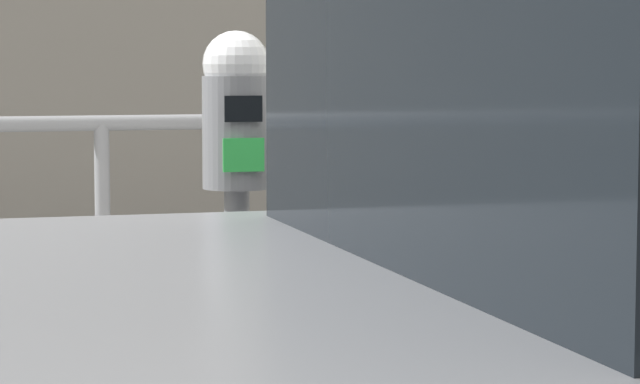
% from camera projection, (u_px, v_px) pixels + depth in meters
% --- Properties ---
extents(parking_meter, '(0.19, 0.20, 1.40)m').
position_uv_depth(parking_meter, '(237.00, 165.00, 3.86)').
color(parking_meter, slate).
rests_on(parking_meter, sidewalk_curb).
extents(pedestrian_at_meter, '(0.63, 0.56, 1.72)m').
position_uv_depth(pedestrian_at_meter, '(401.00, 177.00, 4.03)').
color(pedestrian_at_meter, slate).
rests_on(pedestrian_at_meter, sidewalk_curb).
extents(background_railing, '(24.06, 0.06, 1.11)m').
position_uv_depth(background_railing, '(102.00, 195.00, 5.48)').
color(background_railing, gray).
rests_on(background_railing, sidewalk_curb).
extents(backdrop_wall, '(32.00, 0.50, 3.37)m').
position_uv_depth(backdrop_wall, '(44.00, 16.00, 7.57)').
color(backdrop_wall, gray).
rests_on(backdrop_wall, ground).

